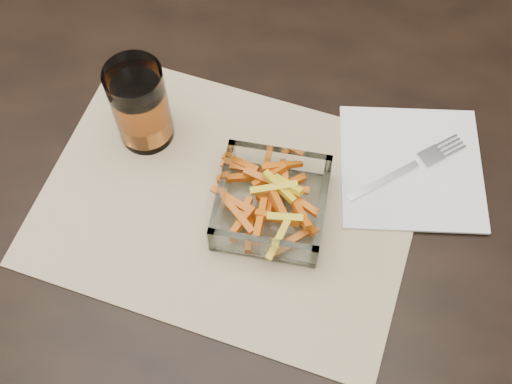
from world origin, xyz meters
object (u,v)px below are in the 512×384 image
dining_table (191,198)px  glass_bowl (271,204)px  tumbler (141,107)px  fork (410,167)px

dining_table → glass_bowl: size_ratio=12.46×
dining_table → tumbler: (-0.06, 0.04, 0.15)m
tumbler → fork: 0.34m
glass_bowl → fork: bearing=28.5°
tumbler → glass_bowl: bearing=-26.2°
tumbler → fork: size_ratio=0.85×
dining_table → glass_bowl: glass_bowl is taller
glass_bowl → fork: (0.16, 0.09, -0.01)m
dining_table → tumbler: 0.16m
glass_bowl → fork: 0.19m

